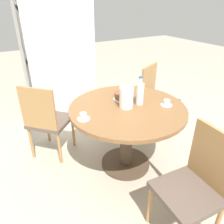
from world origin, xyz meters
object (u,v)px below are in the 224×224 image
Objects in this scene: bookshelf at (60,56)px; chair_b at (156,98)px; cup_b at (83,117)px; cup_a at (167,103)px; cake_main at (123,96)px; chair_a at (195,185)px; water_bottle at (140,93)px; coffee_pot at (126,97)px; chair_c at (47,120)px.

chair_b is at bearing 131.72° from bookshelf.
cup_a is at bearing -11.05° from cup_b.
bookshelf is at bearing 107.09° from cup_a.
bookshelf is 8.96× the size of cake_main.
chair_a is 1.56m from chair_b.
bookshelf reaches higher than water_bottle.
coffee_pot is at bearing 1.08° from cup_b.
chair_c is at bearing 107.29° from cup_b.
coffee_pot is 1.15× the size of cake_main.
cup_b is at bearing -147.50° from chair_a.
cup_a is (0.22, -0.17, -0.09)m from water_bottle.
cake_main reaches higher than cup_a.
chair_c reaches higher than cup_b.
water_bottle is at bearing 142.16° from cup_a.
chair_b is 1.46m from chair_c.
chair_b is at bearing 19.72° from cup_b.
chair_b is at bearing 28.95° from coffee_pot.
cake_main is 0.58m from cup_b.
water_bottle is 2.52× the size of cup_b.
water_bottle is at bearing -170.45° from chair_b.
chair_a is at bearing -99.27° from water_bottle.
cup_a is (0.29, -0.35, -0.01)m from cake_main.
cup_b is at bearing 168.95° from cup_a.
chair_c is at bearing 148.43° from chair_b.
coffee_pot reaches higher than cake_main.
coffee_pot is at bearing -174.67° from chair_a.
chair_c is 3.14× the size of water_bottle.
chair_c is at bearing 137.16° from coffee_pot.
cake_main is (0.23, -1.33, -0.18)m from bookshelf.
cup_b is at bearing -178.92° from coffee_pot.
bookshelf is 1.54m from water_bottle.
coffee_pot is at bearing -176.35° from chair_b.
chair_c is 1.08m from water_bottle.
bookshelf is 16.77× the size of cup_b.
cake_main is at bearing 99.63° from bookshelf.
water_bottle reaches higher than cup_a.
cup_a is (0.52, -1.68, -0.19)m from bookshelf.
bookshelf reaches higher than chair_b.
cake_main is (-0.08, 0.18, -0.08)m from water_bottle.
chair_c is 7.90× the size of cup_b.
coffee_pot is at bearing 95.40° from bookshelf.
cup_a is at bearing -50.36° from cake_main.
cake_main is at bearing 19.05° from cup_b.
chair_b is 1.50m from bookshelf.
water_bottle is at bearing 101.27° from bookshelf.
chair_c is 0.96m from coffee_pot.
chair_b is 3.69× the size of coffee_pot.
chair_c reaches higher than cup_a.
chair_b is at bearing 20.22° from cake_main.
cup_a is (1.03, -0.78, 0.27)m from chair_c.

